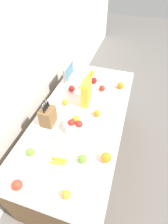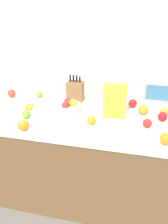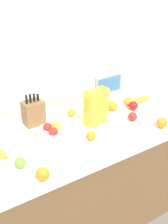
# 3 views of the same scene
# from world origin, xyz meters

# --- Properties ---
(ground_plane) EXTENTS (14.00, 14.00, 0.00)m
(ground_plane) POSITION_xyz_m (0.00, 0.00, 0.00)
(ground_plane) COLOR slate
(wall_back) EXTENTS (9.00, 0.06, 2.60)m
(wall_back) POSITION_xyz_m (0.00, 0.68, 1.30)
(wall_back) COLOR silver
(wall_back) RESTS_ON ground_plane
(counter) EXTENTS (2.03, 0.93, 0.88)m
(counter) POSITION_xyz_m (0.00, 0.00, 0.44)
(counter) COLOR brown
(counter) RESTS_ON ground_plane
(knife_block) EXTENTS (0.16, 0.12, 0.31)m
(knife_block) POSITION_xyz_m (-0.23, 0.28, 0.98)
(knife_block) COLOR brown
(knife_block) RESTS_ON counter
(small_monitor) EXTENTS (0.30, 0.03, 0.21)m
(small_monitor) POSITION_xyz_m (0.60, 0.38, 1.00)
(small_monitor) COLOR gray
(small_monitor) RESTS_ON counter
(cereal_box) EXTENTS (0.20, 0.09, 0.30)m
(cereal_box) POSITION_xyz_m (0.19, 0.01, 1.05)
(cereal_box) COLOR gold
(cereal_box) RESTS_ON counter
(fruit_bowl) EXTENTS (0.22, 0.22, 0.13)m
(fruit_bowl) POSITION_xyz_m (-0.22, 0.00, 0.94)
(fruit_bowl) COLOR silver
(fruit_bowl) RESTS_ON counter
(banana_bunch_left) EXTENTS (0.09, 0.16, 0.03)m
(banana_bunch_left) POSITION_xyz_m (-0.62, 0.01, 0.90)
(banana_bunch_left) COLOR yellow
(banana_bunch_left) RESTS_ON counter
(banana_bunch_right) EXTENTS (0.20, 0.09, 0.04)m
(banana_bunch_right) POSITION_xyz_m (0.78, 0.11, 0.90)
(banana_bunch_right) COLOR yellow
(banana_bunch_right) RESTS_ON counter
(apple_rear) EXTENTS (0.08, 0.08, 0.08)m
(apple_rear) POSITION_xyz_m (0.35, 0.24, 0.92)
(apple_rear) COLOR red
(apple_rear) RESTS_ON counter
(apple_middle) EXTENTS (0.08, 0.08, 0.08)m
(apple_middle) POSITION_xyz_m (-0.91, 0.22, 0.92)
(apple_middle) COLOR red
(apple_middle) RESTS_ON counter
(apple_leftmost) EXTENTS (0.08, 0.08, 0.08)m
(apple_leftmost) POSITION_xyz_m (-0.55, -0.19, 0.92)
(apple_leftmost) COLOR #6B9E33
(apple_leftmost) RESTS_ON counter
(apple_near_bananas) EXTENTS (0.07, 0.07, 0.07)m
(apple_near_bananas) POSITION_xyz_m (-0.62, 0.27, 0.92)
(apple_near_bananas) COLOR #6B9E33
(apple_near_bananas) RESTS_ON counter
(apple_front) EXTENTS (0.07, 0.07, 0.07)m
(apple_front) POSITION_xyz_m (0.47, -0.12, 0.92)
(apple_front) COLOR red
(apple_front) RESTS_ON counter
(apple_rightmost) EXTENTS (0.08, 0.08, 0.08)m
(apple_rightmost) POSITION_xyz_m (0.60, 0.02, 0.92)
(apple_rightmost) COLOR #A31419
(apple_rightmost) RESTS_ON counter
(orange_front_center) EXTENTS (0.07, 0.07, 0.07)m
(orange_front_center) POSITION_xyz_m (-0.86, -0.16, 0.92)
(orange_front_center) COLOR orange
(orange_front_center) RESTS_ON counter
(orange_by_cereal) EXTENTS (0.07, 0.07, 0.07)m
(orange_by_cereal) POSITION_xyz_m (0.02, -0.17, 0.92)
(orange_by_cereal) COLOR orange
(orange_by_cereal) RESTS_ON counter
(orange_front_left) EXTENTS (0.09, 0.09, 0.09)m
(orange_front_left) POSITION_xyz_m (-0.48, -0.37, 0.93)
(orange_front_left) COLOR orange
(orange_front_left) RESTS_ON counter
(orange_near_bowl) EXTENTS (0.09, 0.09, 0.09)m
(orange_near_bowl) POSITION_xyz_m (0.59, -0.33, 0.93)
(orange_near_bowl) COLOR orange
(orange_near_bowl) RESTS_ON counter
(orange_mid_right) EXTENTS (0.09, 0.09, 0.09)m
(orange_mid_right) POSITION_xyz_m (0.44, 0.11, 0.93)
(orange_mid_right) COLOR orange
(orange_mid_right) RESTS_ON counter
(orange_front_right) EXTENTS (0.08, 0.08, 0.08)m
(orange_front_right) POSITION_xyz_m (0.63, 0.12, 0.92)
(orange_front_right) COLOR orange
(orange_front_right) RESTS_ON counter
(orange_back_center) EXTENTS (0.07, 0.07, 0.07)m
(orange_back_center) POSITION_xyz_m (0.09, 0.23, 0.92)
(orange_back_center) COLOR orange
(orange_back_center) RESTS_ON counter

